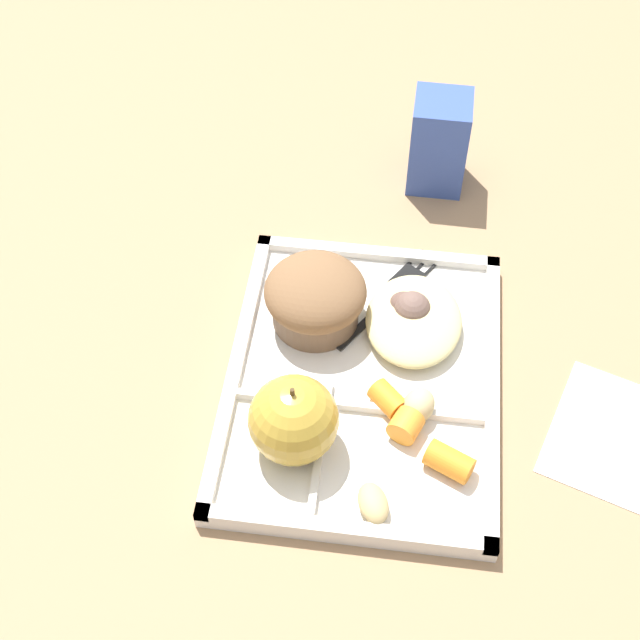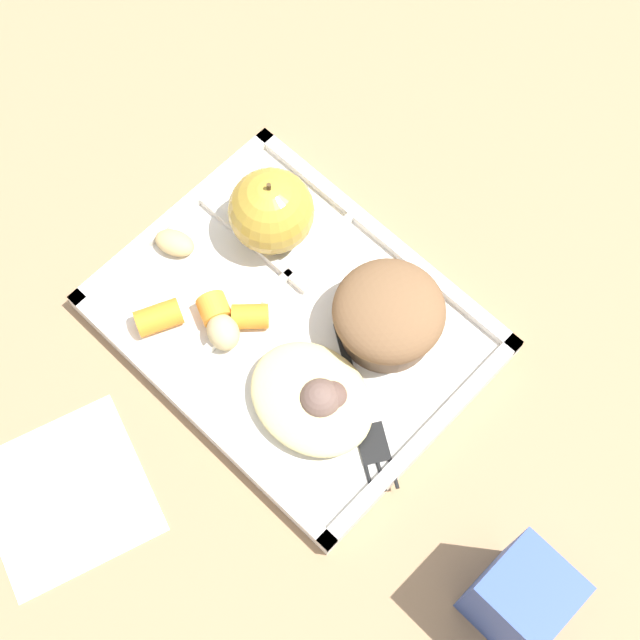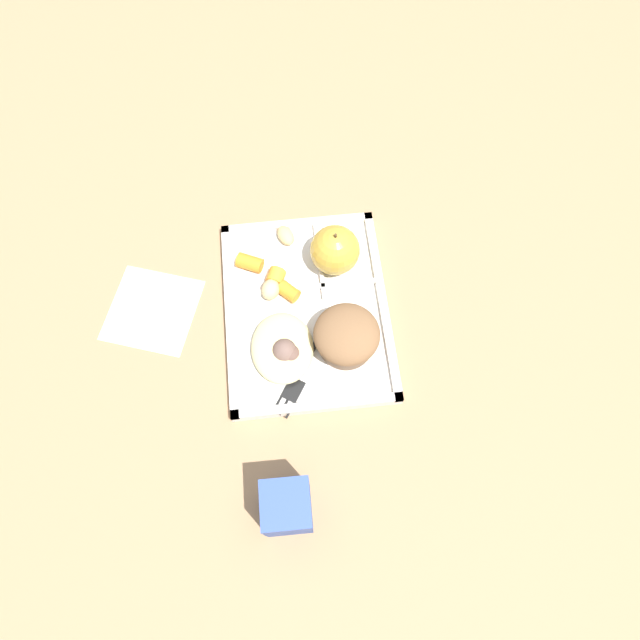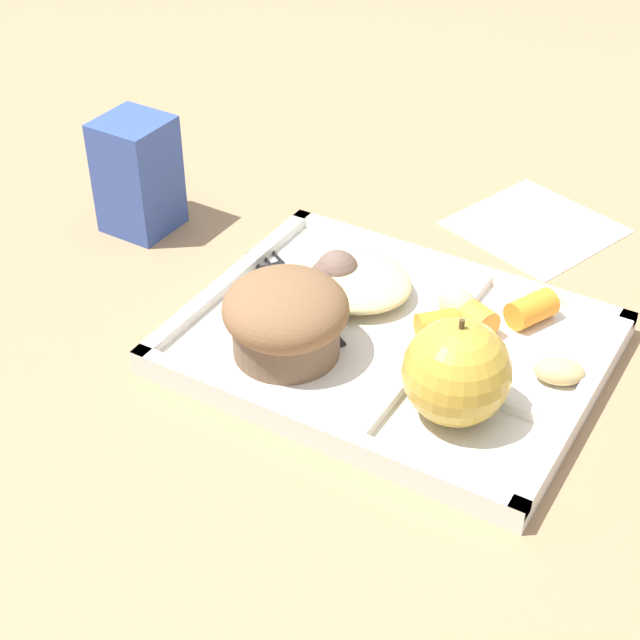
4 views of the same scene
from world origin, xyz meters
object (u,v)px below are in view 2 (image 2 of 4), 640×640
object	(u,v)px
plastic_fork	(366,420)
milk_carton	(520,598)
bran_muffin	(388,315)
lunch_tray	(293,324)
green_apple	(271,211)

from	to	relation	value
plastic_fork	milk_carton	distance (m)	0.18
milk_carton	bran_muffin	bearing A→B (deg)	156.11
lunch_tray	bran_muffin	size ratio (longest dim) A/B	3.30
plastic_fork	milk_carton	world-z (taller)	milk_carton
bran_muffin	plastic_fork	size ratio (longest dim) A/B	0.69
plastic_fork	milk_carton	xyz separation A→B (m)	(0.17, -0.03, 0.04)
green_apple	milk_carton	bearing A→B (deg)	-16.00
bran_muffin	plastic_fork	bearing A→B (deg)	-58.92
lunch_tray	bran_muffin	bearing A→B (deg)	39.09
green_apple	milk_carton	xyz separation A→B (m)	(0.35, -0.10, 0.00)
green_apple	lunch_tray	bearing A→B (deg)	-34.35
lunch_tray	plastic_fork	xyz separation A→B (m)	(0.10, -0.02, 0.01)
lunch_tray	plastic_fork	bearing A→B (deg)	-10.86
lunch_tray	milk_carton	xyz separation A→B (m)	(0.28, -0.05, 0.04)
lunch_tray	plastic_fork	distance (m)	0.10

